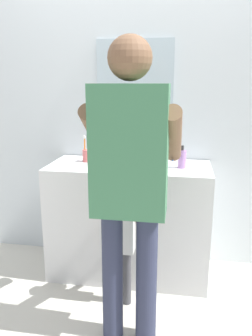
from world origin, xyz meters
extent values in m
plane|color=silver|center=(0.00, 0.00, 0.00)|extent=(14.00, 14.00, 0.00)
cube|color=silver|center=(0.00, 0.62, 1.35)|extent=(4.40, 0.08, 2.70)
cube|color=silver|center=(0.00, 0.57, 1.50)|extent=(0.60, 0.02, 0.64)
cube|color=white|center=(0.00, 0.30, 0.44)|extent=(1.21, 0.54, 0.89)
cylinder|color=silver|center=(0.00, 0.28, 0.94)|extent=(0.35, 0.35, 0.11)
cylinder|color=beige|center=(0.00, 0.28, 0.95)|extent=(0.29, 0.29, 0.09)
cylinder|color=#B7BABF|center=(0.00, 0.50, 0.98)|extent=(0.03, 0.03, 0.18)
cylinder|color=#B7BABF|center=(0.00, 0.44, 1.06)|extent=(0.02, 0.12, 0.02)
cylinder|color=#B7BABF|center=(-0.07, 0.50, 0.91)|extent=(0.04, 0.04, 0.05)
cylinder|color=#B7BABF|center=(0.07, 0.50, 0.91)|extent=(0.04, 0.04, 0.05)
cylinder|color=#D86666|center=(-0.34, 0.36, 0.93)|extent=(0.07, 0.07, 0.09)
cylinder|color=orange|center=(-0.36, 0.36, 0.99)|extent=(0.01, 0.03, 0.17)
cube|color=white|center=(-0.36, 0.36, 1.08)|extent=(0.01, 0.02, 0.02)
cylinder|color=#B27FC6|center=(0.39, 0.28, 0.95)|extent=(0.06, 0.06, 0.13)
cylinder|color=#2D2D2D|center=(0.39, 0.28, 1.03)|extent=(0.02, 0.02, 0.04)
cylinder|color=#47474C|center=(-0.05, -0.11, 0.20)|extent=(0.06, 0.06, 0.39)
cylinder|color=#47474C|center=(0.05, -0.11, 0.20)|extent=(0.06, 0.06, 0.39)
cube|color=white|center=(0.00, -0.11, 0.57)|extent=(0.20, 0.11, 0.34)
sphere|color=#A87A5B|center=(0.00, -0.11, 0.80)|extent=(0.11, 0.11, 0.11)
cylinder|color=#A87A5B|center=(-0.11, -0.02, 0.60)|extent=(0.05, 0.24, 0.19)
cylinder|color=#A87A5B|center=(0.11, -0.02, 0.60)|extent=(0.05, 0.24, 0.19)
cylinder|color=#2D334C|center=(0.02, -0.42, 0.40)|extent=(0.12, 0.12, 0.79)
cylinder|color=#2D334C|center=(0.21, -0.42, 0.40)|extent=(0.12, 0.12, 0.79)
cube|color=#427F56|center=(0.12, -0.42, 1.14)|extent=(0.40, 0.22, 0.69)
sphere|color=brown|center=(0.12, -0.42, 1.61)|extent=(0.22, 0.22, 0.22)
cylinder|color=brown|center=(-0.10, -0.24, 1.20)|extent=(0.10, 0.48, 0.38)
cylinder|color=brown|center=(0.33, -0.24, 1.20)|extent=(0.10, 0.48, 0.38)
cylinder|color=blue|center=(0.33, -0.06, 1.02)|extent=(0.01, 0.14, 0.03)
cube|color=white|center=(0.33, 0.02, 1.03)|extent=(0.01, 0.02, 0.02)
camera|label=1|loc=(0.38, -2.14, 1.49)|focal=36.12mm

